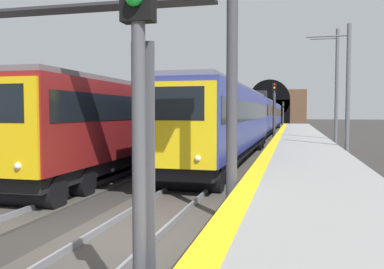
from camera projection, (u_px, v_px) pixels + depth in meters
ground_plane at (129, 238)px, 9.14m from camera, size 320.00×320.00×0.00m
platform_right at (320, 226)px, 8.15m from camera, size 112.00×3.63×1.06m
platform_right_edge_strip at (241, 196)px, 8.50m from camera, size 112.00×0.50×0.01m
track_main_line at (129, 236)px, 9.14m from camera, size 160.00×2.92×0.21m
train_main_approaching at (258, 116)px, 43.48m from camera, size 62.91×3.07×5.05m
train_adjacent_platform at (181, 118)px, 29.33m from camera, size 37.80×2.93×4.98m
railway_signal_near at (139, 98)px, 4.75m from camera, size 0.39×0.38×4.87m
railway_signal_mid at (274, 107)px, 39.56m from camera, size 0.39×0.38×5.63m
railway_signal_far at (283, 111)px, 77.77m from camera, size 0.39×0.38×4.82m
overhead_signal_gantry at (78, 35)px, 11.06m from camera, size 0.70×8.62×6.37m
tunnel_portal at (270, 106)px, 103.29m from camera, size 2.47×18.00×10.93m
catenary_mast_near at (347, 93)px, 21.24m from camera, size 0.22×2.24×7.33m
catenary_mast_far at (336, 91)px, 26.78m from camera, size 0.22×1.81×8.18m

